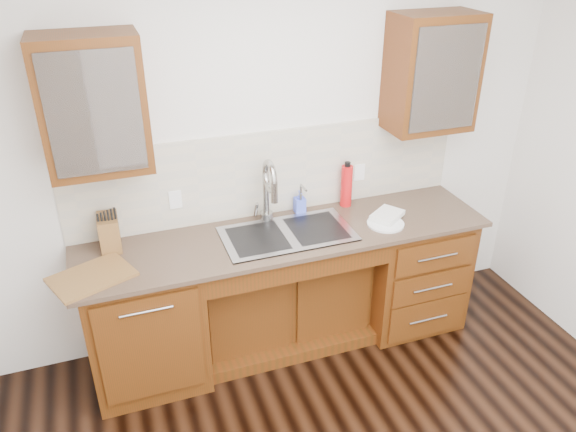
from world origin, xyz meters
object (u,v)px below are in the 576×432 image
object	(u,v)px
plate	(385,224)
cutting_board	(92,277)
water_bottle	(346,186)
knife_block	(109,232)
soap_bottle	(300,202)

from	to	relation	value
plate	cutting_board	bearing A→B (deg)	-179.83
water_bottle	knife_block	size ratio (longest dim) A/B	1.37
plate	knife_block	distance (m)	1.77
water_bottle	plate	world-z (taller)	water_bottle
soap_bottle	knife_block	size ratio (longest dim) A/B	0.73
water_bottle	knife_block	distance (m)	1.61
soap_bottle	cutting_board	world-z (taller)	soap_bottle
water_bottle	cutting_board	distance (m)	1.78
water_bottle	knife_block	world-z (taller)	water_bottle
cutting_board	water_bottle	bearing A→B (deg)	11.56
plate	water_bottle	bearing A→B (deg)	110.65
plate	knife_block	bearing A→B (deg)	170.23
plate	knife_block	size ratio (longest dim) A/B	1.14
soap_bottle	plate	distance (m)	0.60
soap_bottle	plate	bearing A→B (deg)	-35.91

